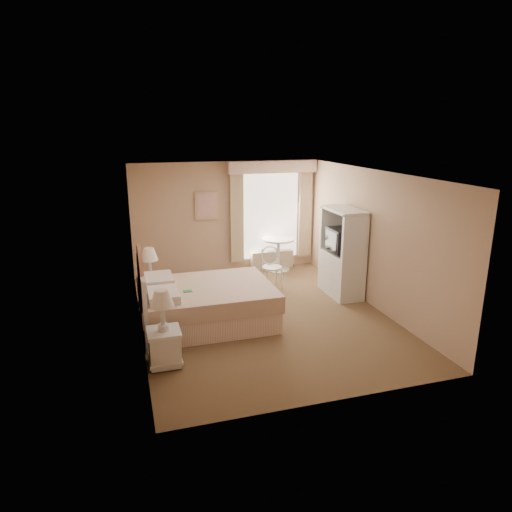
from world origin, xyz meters
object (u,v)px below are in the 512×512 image
object	(u,v)px
nightstand_far	(151,283)
armoire	(342,260)
round_table	(278,249)
bed	(200,303)
cafe_chair	(271,264)
nightstand_near	(164,338)

from	to	relation	value
nightstand_far	armoire	bearing A→B (deg)	-8.53
nightstand_far	round_table	xyz separation A→B (m)	(2.96, 1.27, 0.11)
bed	cafe_chair	bearing A→B (deg)	39.28
round_table	nightstand_near	bearing A→B (deg)	-128.95
bed	armoire	bearing A→B (deg)	11.39
nightstand_near	armoire	xyz separation A→B (m)	(3.65, 1.85, 0.30)
nightstand_far	nightstand_near	bearing A→B (deg)	-90.00
round_table	cafe_chair	xyz separation A→B (m)	(-0.50, -0.98, -0.02)
bed	round_table	world-z (taller)	bed
nightstand_near	armoire	size ratio (longest dim) A/B	0.64
nightstand_near	nightstand_far	bearing A→B (deg)	90.00
bed	nightstand_near	xyz separation A→B (m)	(-0.72, -1.26, 0.05)
bed	round_table	bearing A→B (deg)	47.07
nightstand_near	nightstand_far	size ratio (longest dim) A/B	1.02
armoire	nightstand_near	bearing A→B (deg)	-153.14
cafe_chair	armoire	distance (m)	1.47
nightstand_near	round_table	xyz separation A→B (m)	(2.96, 3.67, 0.10)
bed	nightstand_far	xyz separation A→B (m)	(-0.72, 1.14, 0.04)
bed	round_table	size ratio (longest dim) A/B	2.87
round_table	bed	bearing A→B (deg)	-132.93
nightstand_near	armoire	world-z (taller)	armoire
bed	nightstand_near	world-z (taller)	bed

